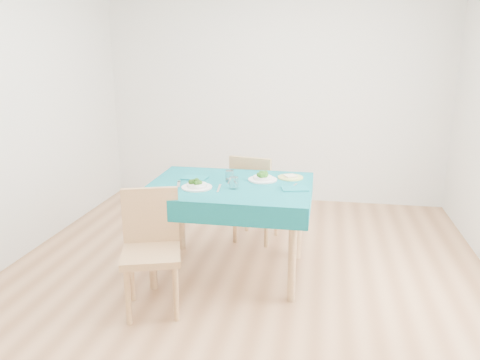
% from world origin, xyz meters
% --- Properties ---
extents(room_shell, '(4.02, 4.52, 2.73)m').
position_xyz_m(room_shell, '(0.00, 0.00, 1.35)').
color(room_shell, '#8C5D3A').
rests_on(room_shell, ground).
extents(table, '(1.27, 0.96, 0.76)m').
position_xyz_m(table, '(-0.12, 0.19, 0.38)').
color(table, '#08535A').
rests_on(table, ground).
extents(chair_near, '(0.51, 0.54, 0.99)m').
position_xyz_m(chair_near, '(-0.53, -0.48, 0.49)').
color(chair_near, '#9D7449').
rests_on(chair_near, ground).
extents(chair_far, '(0.47, 0.50, 0.98)m').
position_xyz_m(chair_far, '(-0.01, 0.93, 0.49)').
color(chair_far, '#9D7449').
rests_on(chair_far, ground).
extents(bowl_near, '(0.24, 0.24, 0.07)m').
position_xyz_m(bowl_near, '(-0.34, 0.04, 0.79)').
color(bowl_near, white).
rests_on(bowl_near, table).
extents(bowl_far, '(0.24, 0.24, 0.07)m').
position_xyz_m(bowl_far, '(0.12, 0.35, 0.79)').
color(bowl_far, white).
rests_on(bowl_far, table).
extents(fork_near, '(0.07, 0.17, 0.00)m').
position_xyz_m(fork_near, '(-0.51, 0.11, 0.76)').
color(fork_near, silver).
rests_on(fork_near, table).
extents(knife_near, '(0.04, 0.22, 0.00)m').
position_xyz_m(knife_near, '(-0.17, 0.06, 0.76)').
color(knife_near, silver).
rests_on(knife_near, table).
extents(fork_far, '(0.03, 0.16, 0.00)m').
position_xyz_m(fork_far, '(-0.13, 0.27, 0.76)').
color(fork_far, silver).
rests_on(fork_far, table).
extents(knife_far, '(0.07, 0.21, 0.00)m').
position_xyz_m(knife_far, '(0.38, 0.19, 0.76)').
color(knife_far, silver).
rests_on(knife_far, table).
extents(napkin_near, '(0.21, 0.16, 0.01)m').
position_xyz_m(napkin_near, '(-0.43, 0.30, 0.76)').
color(napkin_near, '#0B5D64').
rests_on(napkin_near, table).
extents(napkin_far, '(0.22, 0.18, 0.01)m').
position_xyz_m(napkin_far, '(0.40, 0.14, 0.76)').
color(napkin_far, '#0B5D64').
rests_on(napkin_far, table).
extents(tumbler_center, '(0.07, 0.07, 0.09)m').
position_xyz_m(tumbler_center, '(-0.14, 0.28, 0.80)').
color(tumbler_center, white).
rests_on(tumbler_center, table).
extents(tumbler_side, '(0.07, 0.07, 0.09)m').
position_xyz_m(tumbler_side, '(-0.06, 0.07, 0.80)').
color(tumbler_side, white).
rests_on(tumbler_side, table).
extents(side_plate, '(0.21, 0.21, 0.01)m').
position_xyz_m(side_plate, '(0.34, 0.46, 0.76)').
color(side_plate, '#B4BD5C').
rests_on(side_plate, table).
extents(bread_slice, '(0.12, 0.12, 0.01)m').
position_xyz_m(bread_slice, '(0.34, 0.46, 0.78)').
color(bread_slice, beige).
rests_on(bread_slice, side_plate).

